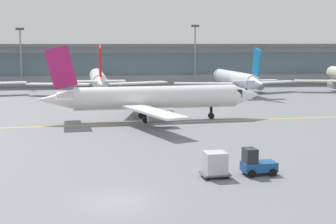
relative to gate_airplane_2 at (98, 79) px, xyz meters
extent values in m
plane|color=slate|center=(2.14, -65.52, -2.89)|extent=(400.00, 400.00, 0.00)
cube|color=yellow|center=(7.98, -35.34, -2.88)|extent=(109.69, 8.95, 0.01)
cube|color=#9EA3A8|center=(2.14, 22.78, 1.61)|extent=(174.70, 8.00, 9.00)
cube|color=slate|center=(2.14, 18.70, 2.06)|extent=(167.72, 0.16, 5.04)
cube|color=slate|center=(2.14, 21.28, 6.41)|extent=(181.69, 11.00, 0.60)
cylinder|color=white|center=(-0.02, 0.37, 0.09)|extent=(3.99, 20.98, 2.90)
cone|color=white|center=(-0.66, 12.52, 0.09)|extent=(2.93, 3.62, 2.75)
cube|color=black|center=(-0.54, 10.21, 0.46)|extent=(2.39, 2.72, 1.01)
cone|color=white|center=(0.65, -12.35, 0.09)|extent=(2.70, 4.76, 2.46)
cube|color=white|center=(-7.33, -1.72, -0.70)|extent=(12.24, 5.35, 0.24)
cylinder|color=#999EA3|center=(-5.02, -0.32, -1.51)|extent=(1.95, 3.16, 1.79)
cube|color=white|center=(7.47, -0.94, -0.70)|extent=(12.16, 6.47, 0.24)
cylinder|color=#999EA3|center=(5.02, 0.21, -1.51)|extent=(1.95, 3.16, 1.79)
cube|color=red|center=(0.60, -11.43, 4.01)|extent=(0.51, 3.92, 5.45)
cube|color=white|center=(-1.55, -11.20, 0.53)|extent=(4.36, 2.27, 0.20)
cube|color=white|center=(2.71, -10.98, 0.53)|extent=(4.36, 2.27, 0.20)
cylinder|color=black|center=(-0.40, 7.66, -2.12)|extent=(0.37, 0.37, 1.53)
cylinder|color=black|center=(-0.40, 7.66, -2.50)|extent=(0.51, 0.79, 0.77)
cylinder|color=black|center=(-1.89, -1.43, -2.12)|extent=(0.37, 0.37, 1.53)
cylinder|color=black|center=(-1.89, -1.43, -2.50)|extent=(0.51, 0.79, 0.77)
cylinder|color=black|center=(2.03, -1.23, -2.12)|extent=(0.37, 0.37, 1.53)
cylinder|color=black|center=(2.03, -1.23, -2.50)|extent=(0.51, 0.79, 0.77)
cylinder|color=silver|center=(27.06, 0.06, -0.07)|extent=(4.48, 19.86, 2.74)
cone|color=silver|center=(26.04, 11.50, -0.07)|extent=(2.88, 3.50, 2.60)
cube|color=black|center=(26.23, 9.32, 0.27)|extent=(2.34, 2.64, 0.96)
cone|color=silver|center=(28.14, -11.93, -0.07)|extent=(2.71, 4.57, 2.33)
cube|color=silver|center=(20.23, -2.17, -0.82)|extent=(11.55, 4.66, 0.23)
cylinder|color=#999EA3|center=(22.37, -0.77, -1.58)|extent=(1.94, 3.04, 1.69)
cube|color=silver|center=(34.18, -0.92, -0.82)|extent=(11.44, 6.47, 0.23)
cylinder|color=#999EA3|center=(31.83, 0.08, -1.58)|extent=(1.94, 3.04, 1.69)
cube|color=#1472B2|center=(28.06, -11.06, 3.63)|extent=(0.62, 3.70, 5.15)
cube|color=silver|center=(26.03, -10.92, 0.34)|extent=(4.18, 2.28, 0.19)
cube|color=silver|center=(30.03, -10.56, 0.34)|extent=(4.18, 2.28, 0.19)
cylinder|color=black|center=(26.45, 6.93, -2.16)|extent=(0.35, 0.35, 1.45)
cylinder|color=black|center=(26.45, 6.93, -2.53)|extent=(0.51, 0.76, 0.72)
cylinder|color=black|center=(25.36, -1.71, -2.16)|extent=(0.35, 0.35, 1.45)
cylinder|color=black|center=(25.36, -1.71, -2.53)|extent=(0.51, 0.76, 0.72)
cylinder|color=black|center=(29.05, -1.38, -2.16)|extent=(0.35, 0.35, 1.45)
cylinder|color=black|center=(29.05, -1.38, -2.53)|extent=(0.51, 0.76, 0.72)
cone|color=silver|center=(52.74, 13.03, 0.20)|extent=(2.99, 3.71, 2.85)
cube|color=black|center=(52.83, 10.63, 0.58)|extent=(2.44, 2.79, 1.05)
cube|color=silver|center=(45.61, -1.64, -0.62)|extent=(12.69, 5.71, 0.25)
cylinder|color=#999EA3|center=(48.03, -0.22, -1.46)|extent=(1.98, 3.25, 1.86)
cylinder|color=white|center=(7.98, -33.34, 0.11)|extent=(21.15, 4.54, 2.91)
cone|color=white|center=(20.18, -32.38, 0.11)|extent=(3.70, 3.03, 2.77)
cube|color=black|center=(17.86, -32.57, 0.48)|extent=(2.79, 2.47, 1.02)
cone|color=white|center=(-4.81, -34.34, 0.11)|extent=(4.84, 2.83, 2.48)
cube|color=white|center=(5.69, -26.04, -0.69)|extent=(5.09, 12.31, 0.24)
cylinder|color=#999EA3|center=(7.16, -28.33, -1.50)|extent=(3.22, 2.04, 1.80)
cube|color=white|center=(6.85, -40.91, -0.69)|extent=(6.78, 12.20, 0.24)
cylinder|color=#999EA3|center=(7.95, -38.42, -1.50)|extent=(3.22, 2.04, 1.80)
cube|color=#B21E66|center=(-3.88, -34.27, 4.06)|extent=(3.94, 0.61, 5.49)
cube|color=white|center=(-3.70, -32.11, 0.55)|extent=(2.39, 4.43, 0.21)
cube|color=white|center=(-3.37, -36.38, 0.55)|extent=(2.39, 4.43, 0.21)
cylinder|color=black|center=(15.30, -32.77, -2.12)|extent=(0.38, 0.38, 1.54)
cylinder|color=black|center=(15.30, -32.77, -2.50)|extent=(0.81, 0.53, 0.77)
cylinder|color=black|center=(6.12, -31.51, -2.12)|extent=(0.38, 0.38, 1.54)
cylinder|color=black|center=(6.12, -31.51, -2.50)|extent=(0.81, 0.53, 0.77)
cylinder|color=black|center=(6.42, -35.44, -2.12)|extent=(0.38, 0.38, 1.54)
cylinder|color=black|center=(6.42, -35.44, -2.50)|extent=(0.81, 0.53, 0.77)
cube|color=#194C8C|center=(13.12, -60.59, -2.24)|extent=(2.72, 1.64, 0.70)
cube|color=#1E2328|center=(12.38, -60.66, -1.34)|extent=(1.01, 1.32, 1.10)
cylinder|color=black|center=(13.90, -59.81, -2.59)|extent=(0.62, 0.28, 0.60)
cylinder|color=black|center=(14.04, -61.20, -2.59)|extent=(0.62, 0.28, 0.60)
cylinder|color=black|center=(12.21, -59.97, -2.59)|extent=(0.62, 0.28, 0.60)
cylinder|color=black|center=(12.34, -61.36, -2.59)|extent=(0.62, 0.28, 0.60)
cube|color=#595B60|center=(9.62, -60.92, -2.61)|extent=(2.24, 1.79, 0.12)
cube|color=silver|center=(9.62, -60.92, -1.75)|extent=(1.74, 1.65, 1.60)
cylinder|color=black|center=(10.30, -60.15, -2.78)|extent=(0.23, 0.12, 0.22)
cylinder|color=black|center=(10.44, -61.55, -2.78)|extent=(0.23, 0.12, 0.22)
cylinder|color=black|center=(8.81, -60.29, -2.78)|extent=(0.23, 0.12, 0.22)
cylinder|color=black|center=(8.94, -61.69, -2.78)|extent=(0.23, 0.12, 0.22)
cylinder|color=gray|center=(-16.94, 15.61, 3.40)|extent=(0.36, 0.36, 12.57)
cube|color=#3F3F42|center=(-16.94, 15.61, 9.94)|extent=(1.80, 0.30, 0.50)
cylinder|color=gray|center=(21.71, 15.38, 3.79)|extent=(0.36, 0.36, 13.36)
cube|color=#3F3F42|center=(21.71, 15.38, 10.72)|extent=(1.80, 0.30, 0.50)
camera|label=1|loc=(1.69, -96.31, 7.23)|focal=52.91mm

